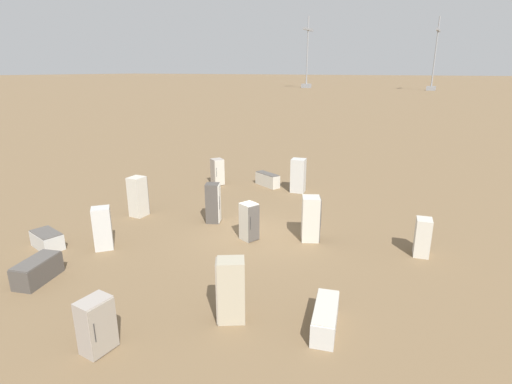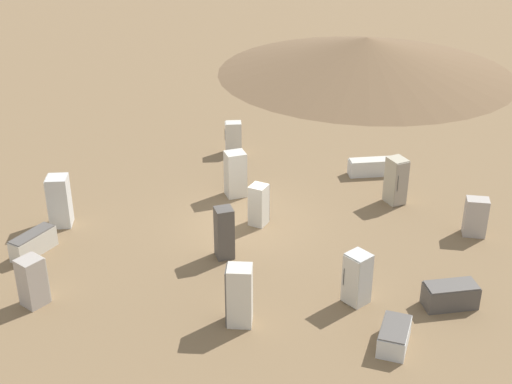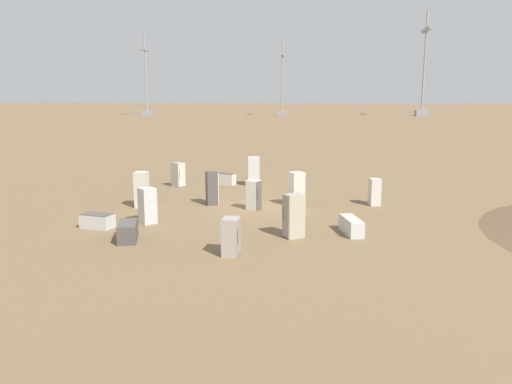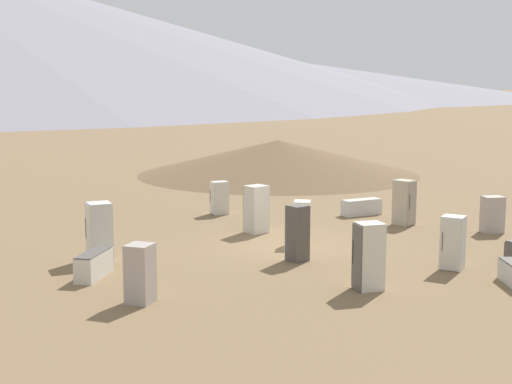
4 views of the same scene
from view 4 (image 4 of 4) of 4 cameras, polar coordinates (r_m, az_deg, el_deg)
ground_plane at (r=26.10m, az=2.86°, el=-4.16°), size 1000.00×1000.00×0.00m
mountain_ridge_0 at (r=317.47m, az=-9.99°, el=9.79°), size 346.79×346.79×24.71m
dirt_mound at (r=45.71m, az=1.77°, el=2.81°), size 17.97×17.97×2.20m
discarded_fridge_0 at (r=31.82m, az=-2.95°, el=-0.47°), size 0.82×0.66×1.47m
discarded_fridge_1 at (r=29.36m, az=18.38°, el=-1.72°), size 0.82×0.64×1.43m
discarded_fridge_2 at (r=22.11m, az=-12.84°, el=-5.69°), size 1.21×1.79×0.79m
discarded_fridge_3 at (r=20.45m, az=9.00°, el=-5.11°), size 0.80×0.69×1.93m
discarded_fridge_4 at (r=19.31m, az=-9.23°, el=-6.45°), size 0.92×0.95×1.60m
discarded_fridge_7 at (r=29.98m, az=11.77°, el=-0.83°), size 0.92×0.98×1.86m
discarded_fridge_8 at (r=27.84m, az=0.02°, el=-1.37°), size 0.99×0.98×1.86m
discarded_fridge_9 at (r=23.49m, az=3.32°, el=-3.30°), size 0.78×0.80×1.85m
discarded_fridge_10 at (r=23.23m, az=15.46°, el=-3.94°), size 0.94×0.94×1.70m
discarded_fridge_11 at (r=26.05m, az=3.71°, el=-2.42°), size 0.77×0.82×1.57m
discarded_fridge_12 at (r=24.03m, az=-12.42°, el=-3.12°), size 0.89×0.89×1.94m
discarded_fridge_13 at (r=31.97m, az=8.44°, el=-1.21°), size 1.93×1.02×0.70m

